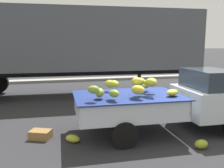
% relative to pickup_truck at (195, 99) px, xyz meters
% --- Properties ---
extents(ground, '(220.00, 220.00, 0.00)m').
position_rel_pickup_truck_xyz_m(ground, '(-0.82, 0.11, -0.89)').
color(ground, '#28282B').
extents(curb_strip, '(80.00, 0.80, 0.16)m').
position_rel_pickup_truck_xyz_m(curb_strip, '(-0.82, 9.95, -0.81)').
color(curb_strip, gray).
rests_on(curb_strip, ground).
extents(pickup_truck, '(5.03, 1.99, 1.70)m').
position_rel_pickup_truck_xyz_m(pickup_truck, '(0.00, 0.00, 0.00)').
color(pickup_truck, silver).
rests_on(pickup_truck, ground).
extents(semi_trailer, '(12.08, 2.99, 3.95)m').
position_rel_pickup_truck_xyz_m(semi_trailer, '(-3.12, 5.42, 1.65)').
color(semi_trailer, '#4C5156').
rests_on(semi_trailer, ground).
extents(fallen_banana_bunch_near_tailgate, '(0.45, 0.42, 0.19)m').
position_rel_pickup_truck_xyz_m(fallen_banana_bunch_near_tailgate, '(-3.46, -0.17, -0.79)').
color(fallen_banana_bunch_near_tailgate, gold).
rests_on(fallen_banana_bunch_near_tailgate, ground).
extents(fallen_banana_bunch_by_wheel, '(0.34, 0.24, 0.21)m').
position_rel_pickup_truck_xyz_m(fallen_banana_bunch_by_wheel, '(-0.57, -1.25, -0.78)').
color(fallen_banana_bunch_by_wheel, olive).
rests_on(fallen_banana_bunch_by_wheel, ground).
extents(produce_crate, '(0.62, 0.53, 0.22)m').
position_rel_pickup_truck_xyz_m(produce_crate, '(-4.25, 0.26, -0.78)').
color(produce_crate, olive).
rests_on(produce_crate, ground).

